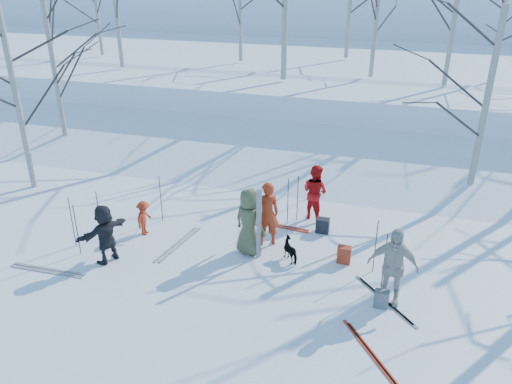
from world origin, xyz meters
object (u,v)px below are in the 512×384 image
(skier_redor_behind, at_px, (315,192))
(skier_grey_west, at_px, (105,234))
(dog, at_px, (292,250))
(skier_red_north, at_px, (267,214))
(skier_red_seated, at_px, (144,218))
(skier_cream_east, at_px, (392,266))
(skier_olive_center, at_px, (249,222))
(backpack_red, at_px, (344,255))
(backpack_dark, at_px, (323,225))
(backpack_grey, at_px, (381,299))

(skier_redor_behind, bearing_deg, skier_grey_west, 68.20)
(dog, bearing_deg, skier_red_north, -80.09)
(skier_red_seated, xyz_separation_m, skier_cream_east, (6.32, -1.12, 0.41))
(skier_cream_east, distance_m, dog, 2.61)
(skier_red_seated, distance_m, skier_grey_west, 1.46)
(skier_olive_center, height_order, backpack_red, skier_olive_center)
(skier_redor_behind, height_order, backpack_dark, skier_redor_behind)
(skier_grey_west, distance_m, dog, 4.44)
(dog, relative_size, backpack_grey, 1.69)
(skier_red_north, bearing_deg, skier_olive_center, 32.28)
(dog, distance_m, backpack_grey, 2.51)
(skier_redor_behind, relative_size, skier_cream_east, 0.90)
(skier_redor_behind, xyz_separation_m, backpack_dark, (0.38, -0.75, -0.59))
(backpack_grey, relative_size, backpack_dark, 0.95)
(skier_redor_behind, bearing_deg, skier_red_seated, 56.49)
(skier_red_seated, height_order, backpack_dark, skier_red_seated)
(skier_red_north, distance_m, backpack_red, 2.12)
(skier_grey_west, relative_size, backpack_red, 3.51)
(dog, relative_size, backpack_red, 1.53)
(skier_redor_behind, bearing_deg, backpack_dark, 145.20)
(backpack_dark, bearing_deg, skier_red_seated, -162.23)
(skier_red_north, distance_m, skier_redor_behind, 1.96)
(skier_olive_center, relative_size, skier_grey_west, 1.16)
(skier_olive_center, distance_m, dog, 1.23)
(skier_redor_behind, distance_m, backpack_dark, 1.03)
(skier_red_seated, distance_m, backpack_dark, 4.71)
(skier_red_north, bearing_deg, skier_red_seated, -19.85)
(skier_red_north, distance_m, backpack_dark, 1.74)
(backpack_red, relative_size, backpack_dark, 1.05)
(skier_cream_east, relative_size, dog, 2.75)
(backpack_grey, distance_m, backpack_dark, 3.25)
(skier_red_seated, bearing_deg, backpack_dark, -71.97)
(skier_red_seated, distance_m, backpack_red, 5.22)
(skier_redor_behind, distance_m, skier_cream_east, 3.98)
(skier_red_north, height_order, backpack_dark, skier_red_north)
(skier_red_north, distance_m, dog, 1.12)
(skier_red_north, relative_size, skier_red_seated, 1.81)
(skier_olive_center, distance_m, backpack_grey, 3.57)
(skier_red_north, relative_size, backpack_dark, 4.29)
(skier_red_seated, distance_m, dog, 4.00)
(skier_olive_center, bearing_deg, skier_red_seated, 18.87)
(skier_redor_behind, height_order, backpack_red, skier_redor_behind)
(skier_red_seated, height_order, dog, skier_red_seated)
(skier_red_seated, distance_m, skier_cream_east, 6.43)
(skier_redor_behind, relative_size, backpack_grey, 4.18)
(skier_red_north, bearing_deg, backpack_grey, 121.76)
(skier_olive_center, distance_m, skier_red_north, 0.60)
(backpack_red, bearing_deg, backpack_dark, 119.66)
(skier_olive_center, xyz_separation_m, backpack_red, (2.30, 0.22, -0.64))
(skier_olive_center, xyz_separation_m, dog, (1.08, -0.03, -0.58))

